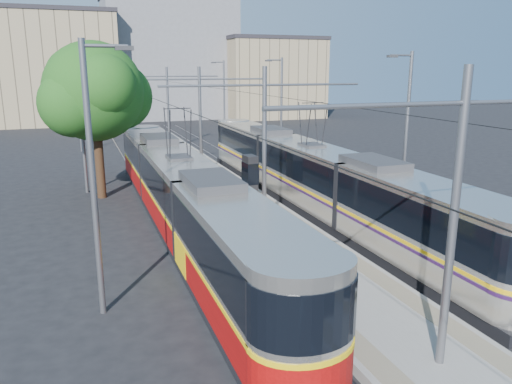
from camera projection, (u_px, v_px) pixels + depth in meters
name	position (u px, v px, depth m)	size (l,w,h in m)	color
ground	(353.00, 302.00, 15.80)	(160.00, 160.00, 0.00)	black
platform	(213.00, 184.00, 31.28)	(4.00, 50.00, 0.30)	gray
tactile_strip_left	(191.00, 183.00, 30.76)	(0.70, 50.00, 0.01)	gray
tactile_strip_right	(235.00, 180.00, 31.72)	(0.70, 50.00, 0.01)	gray
rails	(213.00, 186.00, 31.31)	(8.71, 70.00, 0.03)	gray
track_arrow	(286.00, 380.00, 11.88)	(1.20, 5.00, 0.01)	silver
tram_left	(180.00, 193.00, 22.66)	(2.43, 27.96, 5.50)	black
tram_right	(311.00, 173.00, 26.17)	(2.43, 29.07, 5.50)	black
catenary	(225.00, 118.00, 27.62)	(9.20, 70.00, 7.00)	slate
street_lamps	(197.00, 114.00, 33.95)	(15.18, 38.22, 8.00)	slate
shelter	(250.00, 175.00, 27.61)	(0.68, 1.05, 2.25)	black
tree	(101.00, 93.00, 27.49)	(5.97, 5.52, 8.68)	#382314
building_left	(53.00, 68.00, 65.52)	(16.32, 12.24, 14.41)	#9B8869
building_centre	(169.00, 57.00, 74.07)	(18.36, 14.28, 17.46)	gray
building_right	(271.00, 78.00, 73.92)	(14.28, 10.20, 11.58)	#9B8869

